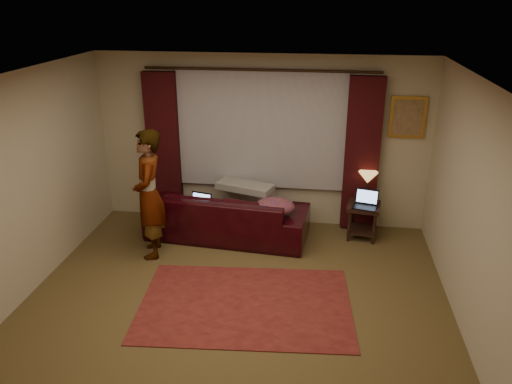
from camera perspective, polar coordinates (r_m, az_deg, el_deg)
floor at (r=5.90m, az=-2.64°, el=-13.44°), size 5.00×5.00×0.01m
ceiling at (r=4.88m, az=-3.18°, el=12.37°), size 5.00×5.00×0.02m
wall_back at (r=7.58m, az=0.60°, el=5.79°), size 5.00×0.02×2.60m
wall_front at (r=3.20m, az=-11.65°, el=-19.85°), size 5.00×0.02×2.60m
wall_left at (r=6.20m, az=-26.23°, el=-0.30°), size 0.02×5.00×2.60m
wall_right at (r=5.41m, az=24.19°, el=-3.07°), size 0.02×5.00×2.60m
sheer_curtain at (r=7.47m, az=0.55°, el=7.14°), size 2.50×0.05×1.80m
drape_left at (r=7.84m, az=-10.49°, el=5.05°), size 0.50×0.14×2.30m
drape_right at (r=7.48m, az=12.00°, el=4.11°), size 0.50×0.14×2.30m
curtain_rod at (r=7.24m, az=0.53°, el=13.78°), size 0.04×0.04×3.40m
picture_frame at (r=7.47m, az=16.94°, el=8.18°), size 0.50×0.04×0.60m
sofa at (r=7.33m, az=-3.30°, el=-1.70°), size 2.43×1.21×0.95m
throw_blanket at (r=7.37m, az=-1.29°, el=2.46°), size 0.91×0.58×0.10m
clothing_pile at (r=7.02m, az=2.15°, el=-1.74°), size 0.68×0.62×0.24m
laptop_sofa at (r=7.20m, az=-6.68°, el=-1.29°), size 0.39×0.41×0.23m
area_rug at (r=5.99m, az=-1.20°, el=-12.67°), size 2.57×1.82×0.01m
end_table at (r=7.53m, az=12.07°, el=-3.25°), size 0.52×0.52×0.53m
tiffany_lamp at (r=7.47m, az=12.58°, el=0.62°), size 0.32×0.32×0.45m
laptop_table at (r=7.26m, az=12.39°, el=-0.88°), size 0.41×0.43×0.24m
person at (r=6.81m, az=-12.14°, el=-0.29°), size 0.65×0.65×1.78m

